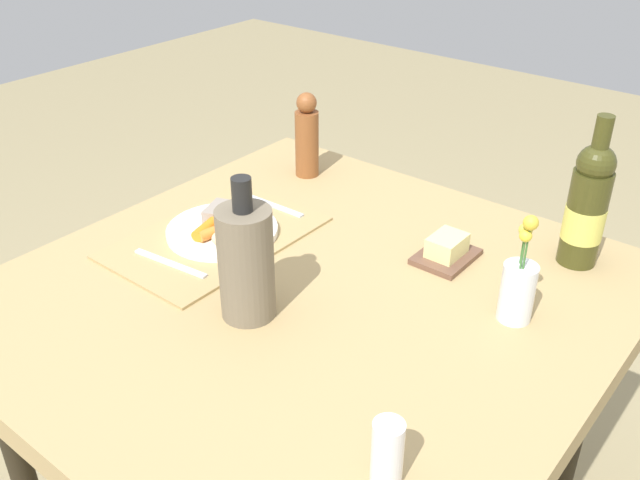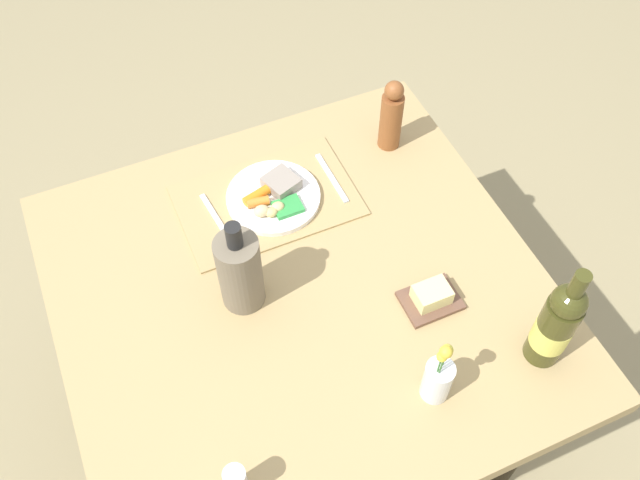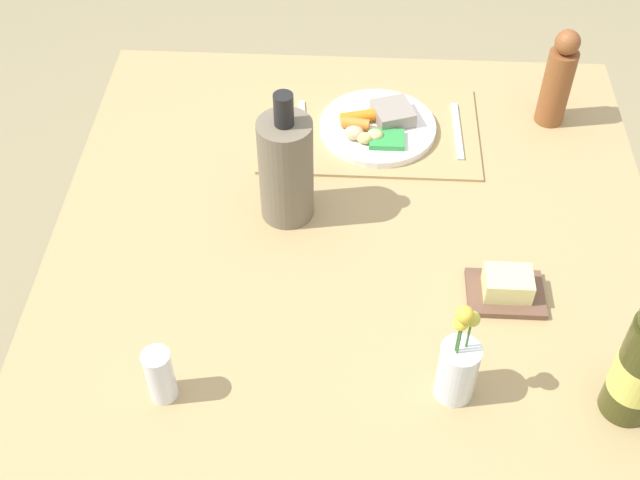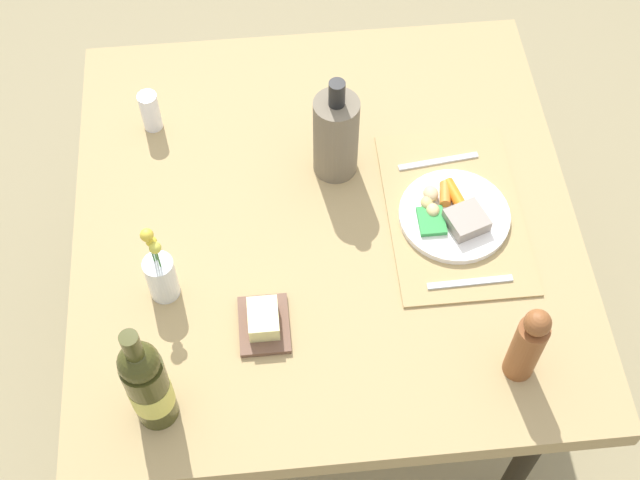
{
  "view_description": "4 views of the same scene",
  "coord_description": "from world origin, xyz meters",
  "px_view_note": "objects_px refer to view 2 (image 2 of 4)",
  "views": [
    {
      "loc": [
        0.85,
        0.71,
        1.52
      ],
      "look_at": [
        -0.01,
        0.02,
        0.88
      ],
      "focal_mm": 39.41,
      "sensor_mm": 36.0,
      "label": 1
    },
    {
      "loc": [
        0.3,
        0.79,
        2.14
      ],
      "look_at": [
        -0.08,
        -0.07,
        0.84
      ],
      "focal_mm": 39.02,
      "sensor_mm": 36.0,
      "label": 2
    },
    {
      "loc": [
        0.01,
        1.05,
        1.86
      ],
      "look_at": [
        0.06,
        0.06,
        0.8
      ],
      "focal_mm": 46.52,
      "sensor_mm": 36.0,
      "label": 3
    },
    {
      "loc": [
        -1.06,
        0.11,
        2.31
      ],
      "look_at": [
        -0.09,
        0.02,
        0.8
      ],
      "focal_mm": 48.79,
      "sensor_mm": 36.0,
      "label": 4
    }
  ],
  "objects_px": {
    "dining_table": "(302,305)",
    "cooler_bottle": "(240,271)",
    "dinner_plate": "(274,196)",
    "knife": "(217,220)",
    "wine_bottle": "(556,324)",
    "pepper_mill": "(391,116)",
    "flower_vase": "(438,378)",
    "butter_dish": "(431,297)",
    "fork": "(332,178)"
  },
  "relations": [
    {
      "from": "dining_table",
      "to": "cooler_bottle",
      "type": "relative_size",
      "value": 4.1
    },
    {
      "from": "dining_table",
      "to": "dinner_plate",
      "type": "height_order",
      "value": "dinner_plate"
    },
    {
      "from": "knife",
      "to": "cooler_bottle",
      "type": "relative_size",
      "value": 0.68
    },
    {
      "from": "wine_bottle",
      "to": "pepper_mill",
      "type": "relative_size",
      "value": 1.45
    },
    {
      "from": "dining_table",
      "to": "knife",
      "type": "height_order",
      "value": "knife"
    },
    {
      "from": "flower_vase",
      "to": "cooler_bottle",
      "type": "distance_m",
      "value": 0.48
    },
    {
      "from": "flower_vase",
      "to": "butter_dish",
      "type": "xyz_separation_m",
      "value": [
        -0.1,
        -0.2,
        -0.05
      ]
    },
    {
      "from": "flower_vase",
      "to": "cooler_bottle",
      "type": "height_order",
      "value": "cooler_bottle"
    },
    {
      "from": "knife",
      "to": "butter_dish",
      "type": "relative_size",
      "value": 1.41
    },
    {
      "from": "butter_dish",
      "to": "pepper_mill",
      "type": "xyz_separation_m",
      "value": [
        -0.14,
        -0.48,
        0.08
      ]
    },
    {
      "from": "wine_bottle",
      "to": "pepper_mill",
      "type": "height_order",
      "value": "wine_bottle"
    },
    {
      "from": "dinner_plate",
      "to": "cooler_bottle",
      "type": "relative_size",
      "value": 0.88
    },
    {
      "from": "knife",
      "to": "wine_bottle",
      "type": "distance_m",
      "value": 0.83
    },
    {
      "from": "dinner_plate",
      "to": "butter_dish",
      "type": "relative_size",
      "value": 1.83
    },
    {
      "from": "dinner_plate",
      "to": "knife",
      "type": "xyz_separation_m",
      "value": [
        0.15,
        0.01,
        -0.01
      ]
    },
    {
      "from": "dining_table",
      "to": "wine_bottle",
      "type": "relative_size",
      "value": 3.56
    },
    {
      "from": "dining_table",
      "to": "butter_dish",
      "type": "xyz_separation_m",
      "value": [
        -0.26,
        0.15,
        0.09
      ]
    },
    {
      "from": "knife",
      "to": "cooler_bottle",
      "type": "xyz_separation_m",
      "value": [
        0.01,
        0.23,
        0.1
      ]
    },
    {
      "from": "butter_dish",
      "to": "pepper_mill",
      "type": "height_order",
      "value": "pepper_mill"
    },
    {
      "from": "dining_table",
      "to": "dinner_plate",
      "type": "xyz_separation_m",
      "value": [
        -0.04,
        -0.27,
        0.09
      ]
    },
    {
      "from": "flower_vase",
      "to": "wine_bottle",
      "type": "relative_size",
      "value": 0.69
    },
    {
      "from": "flower_vase",
      "to": "butter_dish",
      "type": "distance_m",
      "value": 0.22
    },
    {
      "from": "dining_table",
      "to": "knife",
      "type": "relative_size",
      "value": 6.0
    },
    {
      "from": "knife",
      "to": "fork",
      "type": "bearing_deg",
      "value": 175.58
    },
    {
      "from": "dining_table",
      "to": "cooler_bottle",
      "type": "xyz_separation_m",
      "value": [
        0.13,
        -0.04,
        0.18
      ]
    },
    {
      "from": "dining_table",
      "to": "fork",
      "type": "bearing_deg",
      "value": -126.08
    },
    {
      "from": "fork",
      "to": "flower_vase",
      "type": "xyz_separation_m",
      "value": [
        0.04,
        0.62,
        0.06
      ]
    },
    {
      "from": "flower_vase",
      "to": "butter_dish",
      "type": "relative_size",
      "value": 1.63
    },
    {
      "from": "flower_vase",
      "to": "butter_dish",
      "type": "bearing_deg",
      "value": -116.97
    },
    {
      "from": "knife",
      "to": "butter_dish",
      "type": "bearing_deg",
      "value": 125.44
    },
    {
      "from": "pepper_mill",
      "to": "flower_vase",
      "type": "bearing_deg",
      "value": 70.69
    },
    {
      "from": "wine_bottle",
      "to": "pepper_mill",
      "type": "bearing_deg",
      "value": -88.23
    },
    {
      "from": "knife",
      "to": "pepper_mill",
      "type": "distance_m",
      "value": 0.52
    },
    {
      "from": "butter_dish",
      "to": "pepper_mill",
      "type": "distance_m",
      "value": 0.51
    },
    {
      "from": "fork",
      "to": "knife",
      "type": "distance_m",
      "value": 0.32
    },
    {
      "from": "dinner_plate",
      "to": "knife",
      "type": "height_order",
      "value": "dinner_plate"
    },
    {
      "from": "dinner_plate",
      "to": "pepper_mill",
      "type": "height_order",
      "value": "pepper_mill"
    },
    {
      "from": "fork",
      "to": "wine_bottle",
      "type": "distance_m",
      "value": 0.68
    },
    {
      "from": "fork",
      "to": "knife",
      "type": "xyz_separation_m",
      "value": [
        0.32,
        0.01,
        0.0
      ]
    },
    {
      "from": "flower_vase",
      "to": "dinner_plate",
      "type": "bearing_deg",
      "value": -79.05
    },
    {
      "from": "dining_table",
      "to": "flower_vase",
      "type": "xyz_separation_m",
      "value": [
        -0.16,
        0.34,
        0.13
      ]
    },
    {
      "from": "dining_table",
      "to": "dinner_plate",
      "type": "bearing_deg",
      "value": -98.35
    },
    {
      "from": "cooler_bottle",
      "to": "pepper_mill",
      "type": "xyz_separation_m",
      "value": [
        -0.52,
        -0.3,
        -0.01
      ]
    },
    {
      "from": "butter_dish",
      "to": "cooler_bottle",
      "type": "xyz_separation_m",
      "value": [
        0.38,
        -0.18,
        0.09
      ]
    },
    {
      "from": "cooler_bottle",
      "to": "pepper_mill",
      "type": "bearing_deg",
      "value": -150.28
    },
    {
      "from": "flower_vase",
      "to": "wine_bottle",
      "type": "bearing_deg",
      "value": 177.05
    },
    {
      "from": "dining_table",
      "to": "wine_bottle",
      "type": "distance_m",
      "value": 0.58
    },
    {
      "from": "knife",
      "to": "flower_vase",
      "type": "xyz_separation_m",
      "value": [
        -0.27,
        0.61,
        0.06
      ]
    },
    {
      "from": "dinner_plate",
      "to": "flower_vase",
      "type": "height_order",
      "value": "flower_vase"
    },
    {
      "from": "flower_vase",
      "to": "knife",
      "type": "bearing_deg",
      "value": -65.95
    }
  ]
}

